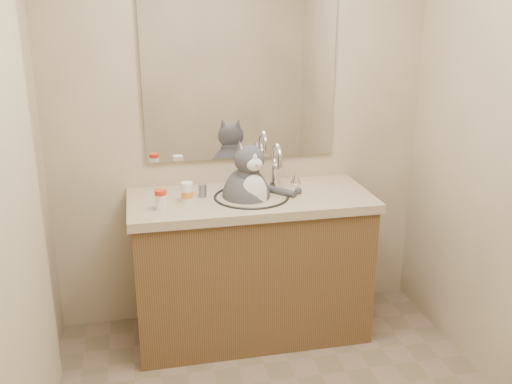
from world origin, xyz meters
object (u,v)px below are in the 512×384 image
cat (248,194)px  pill_bottle_redcap (161,200)px  grey_canister (203,190)px  pill_bottle_orange (187,193)px

cat → pill_bottle_redcap: bearing=179.2°
cat → grey_canister: (-0.24, 0.05, 0.02)m
pill_bottle_redcap → grey_canister: (0.23, 0.16, -0.02)m
cat → pill_bottle_redcap: cat is taller
pill_bottle_redcap → pill_bottle_orange: size_ratio=0.97×
pill_bottle_orange → grey_canister: 0.12m
pill_bottle_orange → grey_canister: size_ratio=1.51×
pill_bottle_redcap → grey_canister: size_ratio=1.48×
pill_bottle_redcap → pill_bottle_orange: pill_bottle_orange is taller
grey_canister → pill_bottle_orange: bearing=-142.4°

